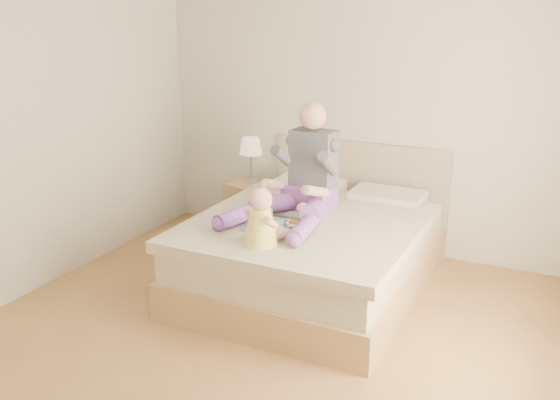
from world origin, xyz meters
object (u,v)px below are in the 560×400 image
at_px(adult, 302,181).
at_px(baby, 262,221).
at_px(tray, 278,223).
at_px(bed, 317,247).
at_px(nightstand, 253,210).

bearing_deg(adult, baby, -83.32).
relative_size(adult, baby, 2.66).
bearing_deg(baby, tray, 120.91).
distance_m(bed, baby, 0.91).
relative_size(bed, adult, 1.99).
bearing_deg(bed, nightstand, 143.58).
relative_size(tray, baby, 1.22).
relative_size(adult, tray, 2.18).
height_order(bed, tray, bed).
bearing_deg(tray, adult, 80.67).
height_order(nightstand, adult, adult).
relative_size(nightstand, tray, 1.07).
distance_m(bed, adult, 0.57).
xyz_separation_m(nightstand, adult, (0.87, -0.76, 0.60)).
bearing_deg(adult, nightstand, 143.13).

